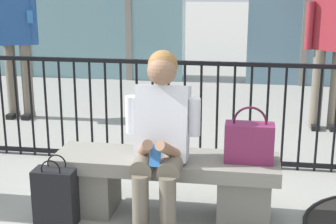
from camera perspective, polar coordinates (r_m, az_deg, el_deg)
The scene contains 8 objects.
ground_plane at distance 3.79m, azimuth -0.25°, elevation -11.40°, with size 60.00×60.00×0.00m, color #9E9B93.
stone_bench at distance 3.68m, azimuth -0.25°, elevation -7.62°, with size 1.60×0.44×0.45m.
seated_person_with_phone at distance 3.43m, azimuth -0.85°, elevation -2.59°, with size 0.52×0.66×1.21m.
handbag_on_bench at distance 3.51m, azimuth 9.11°, elevation -3.31°, with size 0.33×0.15×0.39m.
shopping_bag at distance 3.65m, azimuth -12.52°, elevation -9.27°, with size 0.29×0.16×0.50m.
bystander_at_railing at distance 5.87m, azimuth 17.80°, elevation 7.66°, with size 0.55×0.41×1.71m.
bystander_further_back at distance 6.32m, azimuth -16.72°, elevation 8.23°, with size 0.55×0.35×1.71m.
plaza_railing at distance 4.59m, azimuth 1.88°, elevation -0.08°, with size 8.53×0.04×0.97m.
Camera 1 is at (0.55, -3.35, 1.70)m, focal length 54.23 mm.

